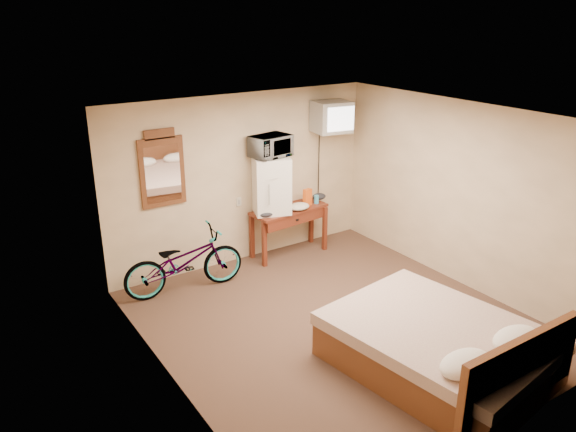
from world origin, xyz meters
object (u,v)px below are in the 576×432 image
object	(u,v)px
bed	(442,348)
mini_fridge	(271,185)
desk	(290,217)
blue_cup	(316,199)
microwave	(271,146)
crt_television	(331,117)
wall_mirror	(162,169)
bicycle	(184,262)

from	to	relation	value
bed	mini_fridge	bearing A→B (deg)	89.22
bed	desk	bearing A→B (deg)	84.05
blue_cup	bed	bearing A→B (deg)	-103.88
blue_cup	bed	world-z (taller)	bed
microwave	blue_cup	xyz separation A→B (m)	(0.78, -0.07, -0.93)
crt_television	wall_mirror	size ratio (longest dim) A/B	0.61
bicycle	crt_television	bearing A→B (deg)	-79.50
blue_cup	wall_mirror	xyz separation A→B (m)	(-2.35, 0.28, 0.78)
desk	wall_mirror	distance (m)	2.13
desk	bed	xyz separation A→B (m)	(-0.35, -3.37, -0.32)
blue_cup	bicycle	bearing A→B (deg)	-175.17
mini_fridge	bicycle	bearing A→B (deg)	-170.19
mini_fridge	wall_mirror	bearing A→B (deg)	172.20
bicycle	bed	distance (m)	3.50
microwave	bed	bearing A→B (deg)	-100.63
crt_television	bicycle	size ratio (longest dim) A/B	0.39
desk	microwave	world-z (taller)	microwave
desk	blue_cup	bearing A→B (deg)	-1.85
blue_cup	bed	size ratio (longest dim) A/B	0.06
microwave	bed	distance (m)	3.72
mini_fridge	crt_television	bearing A→B (deg)	-2.06
microwave	bicycle	distance (m)	2.05
mini_fridge	bed	world-z (taller)	mini_fridge
blue_cup	crt_television	bearing A→B (deg)	6.65
microwave	bicycle	bearing A→B (deg)	179.97
microwave	blue_cup	size ratio (longest dim) A/B	4.34
crt_television	bicycle	xyz separation A→B (m)	(-2.60, -0.23, -1.64)
mini_fridge	bicycle	distance (m)	1.73
wall_mirror	crt_television	bearing A→B (deg)	-5.49
crt_television	bed	bearing A→B (deg)	-108.07
mini_fridge	bed	xyz separation A→B (m)	(-0.05, -3.43, -0.88)
blue_cup	wall_mirror	distance (m)	2.49
blue_cup	wall_mirror	world-z (taller)	wall_mirror
microwave	desk	bearing A→B (deg)	-20.07
mini_fridge	wall_mirror	distance (m)	1.63
wall_mirror	bed	bearing A→B (deg)	-67.40
mini_fridge	blue_cup	xyz separation A→B (m)	(0.78, -0.07, -0.36)
microwave	crt_television	bearing A→B (deg)	-11.91
microwave	crt_television	size ratio (longest dim) A/B	0.89
blue_cup	crt_television	size ratio (longest dim) A/B	0.20
blue_cup	mini_fridge	bearing A→B (deg)	174.87
desk	bicycle	distance (m)	1.87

